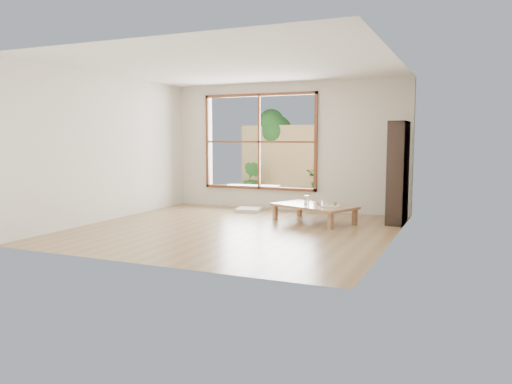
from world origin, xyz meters
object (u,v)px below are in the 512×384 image
(garden_bench, at_px, (253,188))
(food_tray, at_px, (331,206))
(bookshelf, at_px, (398,173))
(low_table, at_px, (314,207))

(garden_bench, bearing_deg, food_tray, -49.14)
(bookshelf, distance_m, food_tray, 1.32)
(low_table, xyz_separation_m, bookshelf, (1.35, 0.53, 0.61))
(low_table, relative_size, food_tray, 5.25)
(bookshelf, xyz_separation_m, garden_bench, (-3.38, 1.41, -0.53))
(low_table, bearing_deg, garden_bench, 160.11)
(bookshelf, relative_size, food_tray, 5.74)
(low_table, height_order, food_tray, food_tray)
(food_tray, distance_m, garden_bench, 3.15)
(garden_bench, bearing_deg, low_table, -51.73)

